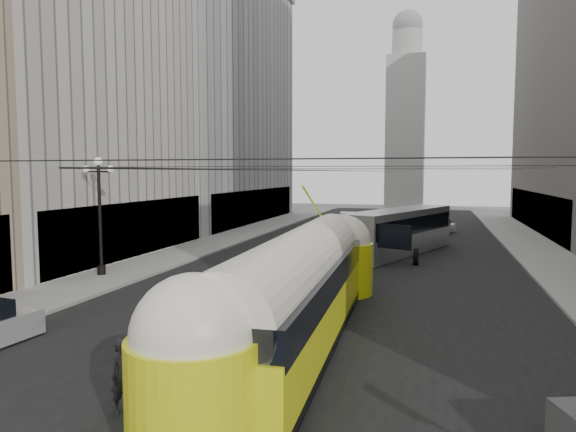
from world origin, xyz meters
The scene contains 14 objects.
road centered at (0.00, 32.50, 0.00)m, with size 20.00×85.00×0.02m, color black.
sidewalk_left centered at (-12.00, 36.00, 0.07)m, with size 4.00×72.00×0.15m, color gray.
sidewalk_right centered at (12.00, 36.00, 0.07)m, with size 4.00×72.00×0.15m, color gray.
rail_left centered at (-0.75, 32.50, 0.00)m, with size 0.12×85.00×0.04m, color gray.
rail_right centered at (0.75, 32.50, 0.00)m, with size 0.12×85.00×0.04m, color gray.
building_left_far centered at (-19.99, 48.00, 14.31)m, with size 12.60×28.60×28.60m.
distant_tower centered at (0.00, 80.00, 14.97)m, with size 6.00×6.00×31.36m.
lamppost_left_mid centered at (-12.60, 18.00, 3.74)m, with size 1.86×0.44×6.37m.
catenary centered at (0.12, 31.49, 5.88)m, with size 25.00×72.00×0.23m.
streetcar centered at (0.50, 10.61, 1.85)m, with size 3.29×17.26×3.79m.
city_bus centered at (2.51, 30.67, 1.71)m, with size 6.91×12.78×3.13m.
sedan_white_far centered at (5.21, 43.81, 0.59)m, with size 3.20×4.48×1.31m.
sedan_dark_far centered at (-4.24, 49.24, 0.61)m, with size 2.34×4.50×1.36m.
pedestrian_crossing_a centered at (-2.25, 4.58, 0.89)m, with size 0.65×0.42×1.77m, color black.
Camera 1 is at (4.83, -5.77, 5.75)m, focal length 32.00 mm.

